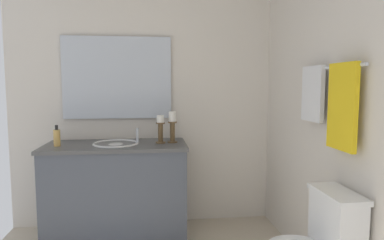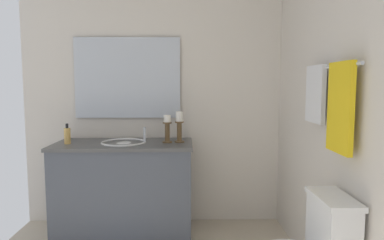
% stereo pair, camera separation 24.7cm
% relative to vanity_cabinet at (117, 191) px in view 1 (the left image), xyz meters
% --- Properties ---
extents(wall_back, '(2.74, 0.04, 2.45)m').
position_rel_vanity_cabinet_xyz_m(wall_back, '(1.05, 1.50, 0.80)').
color(wall_back, silver).
rests_on(wall_back, ground).
extents(wall_left, '(0.04, 2.51, 2.45)m').
position_rel_vanity_cabinet_xyz_m(wall_left, '(-0.33, 0.25, 0.80)').
color(wall_left, silver).
rests_on(wall_left, ground).
extents(vanity_cabinet, '(0.58, 1.24, 0.84)m').
position_rel_vanity_cabinet_xyz_m(vanity_cabinet, '(0.00, 0.00, 0.00)').
color(vanity_cabinet, '#474C56').
rests_on(vanity_cabinet, ground).
extents(sink_basin, '(0.40, 0.40, 0.24)m').
position_rel_vanity_cabinet_xyz_m(sink_basin, '(-0.00, 0.00, 0.38)').
color(sink_basin, white).
rests_on(sink_basin, vanity_cabinet).
extents(mirror, '(0.02, 1.01, 0.77)m').
position_rel_vanity_cabinet_xyz_m(mirror, '(-0.28, 0.00, 1.00)').
color(mirror, silver).
extents(candle_holder_tall, '(0.09, 0.09, 0.28)m').
position_rel_vanity_cabinet_xyz_m(candle_holder_tall, '(-0.02, 0.50, 0.57)').
color(candle_holder_tall, brown).
rests_on(candle_holder_tall, vanity_cabinet).
extents(candle_holder_short, '(0.09, 0.09, 0.25)m').
position_rel_vanity_cabinet_xyz_m(candle_holder_short, '(-0.00, 0.39, 0.55)').
color(candle_holder_short, brown).
rests_on(candle_holder_short, vanity_cabinet).
extents(soap_bottle, '(0.06, 0.06, 0.18)m').
position_rel_vanity_cabinet_xyz_m(soap_bottle, '(0.05, -0.48, 0.50)').
color(soap_bottle, '#E5B259').
rests_on(soap_bottle, vanity_cabinet).
extents(towel_bar, '(0.75, 0.02, 0.02)m').
position_rel_vanity_cabinet_xyz_m(towel_bar, '(0.96, 1.44, 1.05)').
color(towel_bar, silver).
extents(towel_near_vanity, '(0.28, 0.03, 0.38)m').
position_rel_vanity_cabinet_xyz_m(towel_near_vanity, '(0.77, 1.43, 0.88)').
color(towel_near_vanity, white).
rests_on(towel_near_vanity, towel_bar).
extents(towel_center, '(0.28, 0.03, 0.51)m').
position_rel_vanity_cabinet_xyz_m(towel_center, '(1.15, 1.43, 0.81)').
color(towel_center, yellow).
rests_on(towel_center, towel_bar).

